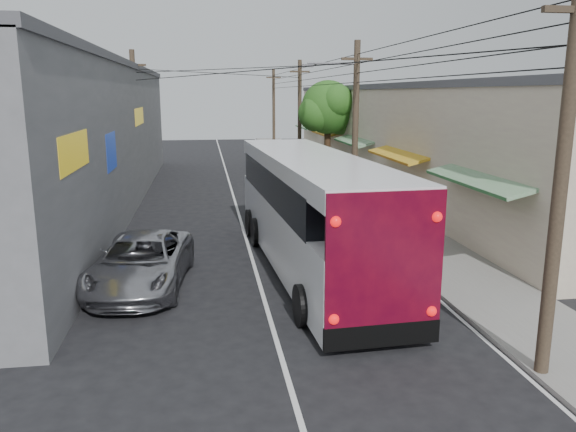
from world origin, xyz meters
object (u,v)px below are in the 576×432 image
Objects in this scene: coach_bus at (311,211)px; parked_suv at (305,185)px; parked_car_mid at (297,168)px; pedestrian_near at (395,221)px; pedestrian_far at (352,195)px; jeepney at (141,262)px; parked_car_far at (287,160)px.

parked_suv is (1.95, 12.00, -1.09)m from coach_bus.
parked_suv is 7.48m from parked_car_mid.
coach_bus is at bearing 34.82° from pedestrian_near.
parked_suv is at bearing -80.76° from pedestrian_far.
jeepney is at bearing 33.30° from pedestrian_far.
parked_car_mid is 2.60× the size of pedestrian_far.
parked_suv is 12.23m from parked_car_far.
pedestrian_near is 0.95× the size of pedestrian_far.
coach_bus is 19.67m from parked_car_mid.
pedestrian_far reaches higher than parked_suv.
pedestrian_far is at bearing 51.34° from jeepney.
parked_car_far is 16.29m from pedestrian_far.
coach_bus is 2.23× the size of parked_suv.
pedestrian_near is (0.97, -17.09, 0.18)m from parked_car_mid.
pedestrian_near is at bearing 28.92° from coach_bus.
parked_suv is 3.60× the size of pedestrian_near.
coach_bus is 8.75m from pedestrian_far.
pedestrian_near is 5.59m from pedestrian_far.
parked_car_far is at bearing -84.83° from pedestrian_near.
parked_car_mid is 17.12m from pedestrian_near.
parked_car_mid is at bearing -84.12° from pedestrian_near.
coach_bus is 7.66× the size of pedestrian_far.
coach_bus reaches higher than parked_car_far.
parked_car_far is (0.80, 12.20, -0.05)m from parked_suv.
pedestrian_near reaches higher than jeepney.
parked_car_mid is at bearing -91.35° from parked_car_far.
parked_suv reaches higher than parked_car_mid.
parked_suv is 1.32× the size of parked_car_mid.
parked_car_far is at bearing 78.04° from jeepney.
pedestrian_far is at bearing -71.89° from parked_suv.
parked_car_mid is at bearing 74.27° from jeepney.
parked_car_far is 21.88m from pedestrian_near.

